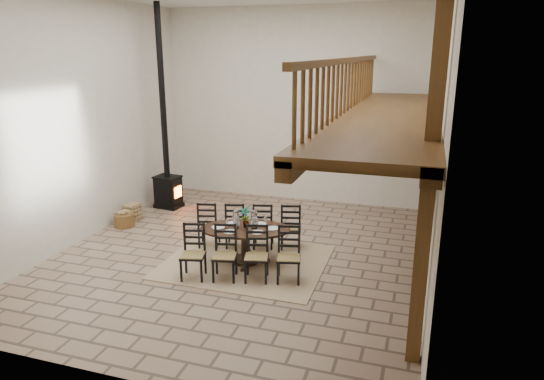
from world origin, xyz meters
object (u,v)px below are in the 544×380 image
(dining_table, at_px, (246,245))
(log_basket, at_px, (124,219))
(wood_stove, at_px, (167,164))
(log_stack, at_px, (133,211))

(dining_table, relative_size, log_basket, 5.37)
(wood_stove, bearing_deg, log_stack, -102.57)
(wood_stove, distance_m, log_basket, 1.88)
(log_stack, bearing_deg, dining_table, -23.78)
(log_basket, height_order, log_stack, log_stack)
(dining_table, distance_m, log_basket, 3.51)
(wood_stove, xyz_separation_m, log_basket, (-0.26, -1.59, -0.96))
(wood_stove, height_order, log_stack, wood_stove)
(log_basket, relative_size, log_stack, 1.10)
(log_stack, bearing_deg, log_basket, -78.72)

